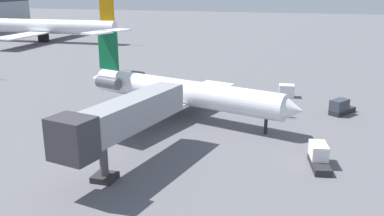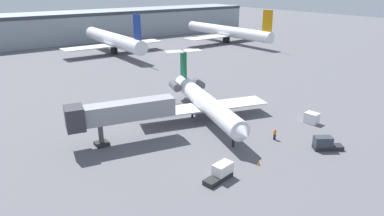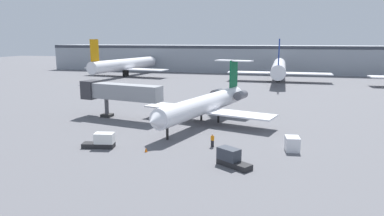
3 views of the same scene
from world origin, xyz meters
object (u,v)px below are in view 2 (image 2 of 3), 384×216
Objects in this scene: jet_bridge at (115,113)px; baggage_tug_lead at (221,173)px; cargo_container_uld at (312,118)px; parked_airliner_west_mid at (114,40)px; ground_crew_marshaller at (275,134)px; parked_airliner_centre at (227,31)px; baggage_tug_trailing at (325,144)px; traffic_cone_near at (259,163)px; regional_jet at (204,101)px.

jet_bridge is 3.70× the size of baggage_tug_lead.
cargo_container_uld is 73.56m from parked_airliner_west_mid.
baggage_tug_lead is at bearing -164.56° from ground_crew_marshaller.
parked_airliner_centre reaches higher than ground_crew_marshaller.
baggage_tug_trailing is at bearing -122.30° from parked_airliner_centre.
baggage_tug_lead is at bearing -131.38° from parked_airliner_centre.
traffic_cone_near is (11.87, -16.54, -4.29)m from jet_bridge.
baggage_tug_lead is at bearing -121.43° from regional_jet.
baggage_tug_trailing is 0.11× the size of parked_airliner_west_mid.
jet_bridge reaches higher than baggage_tug_lead.
cargo_container_uld reaches higher than ground_crew_marshaller.
cargo_container_uld is 0.05× the size of parked_airliner_centre.
baggage_tug_lead is 0.11× the size of parked_airliner_west_mid.
baggage_tug_trailing is (6.69, -18.86, -2.39)m from regional_jet.
regional_jet is 20.15m from baggage_tug_trailing.
regional_jet is 6.88× the size of baggage_tug_lead.
parked_airliner_west_mid reaches higher than baggage_tug_trailing.
jet_bridge is (-15.83, -0.14, 1.34)m from regional_jet.
ground_crew_marshaller is 0.75× the size of cargo_container_uld.
baggage_tug_lead is 7.62× the size of traffic_cone_near.
parked_airliner_centre is at bearing 46.22° from regional_jet.
cargo_container_uld is 80.44m from parked_airliner_centre.
parked_airliner_west_mid reaches higher than jet_bridge.
jet_bridge is 20.81m from traffic_cone_near.
baggage_tug_lead is 97.86m from parked_airliner_centre.
baggage_tug_lead is (-10.00, -16.37, -2.39)m from regional_jet.
baggage_tug_lead is 1.02× the size of baggage_tug_trailing.
cargo_container_uld reaches higher than traffic_cone_near.
parked_airliner_west_mid is at bearing 87.05° from baggage_tug_trailing.
jet_bridge is 9.17× the size of ground_crew_marshaller.
jet_bridge is at bearing 109.76° from baggage_tug_lead.
cargo_container_uld is at bearing -121.03° from parked_airliner_centre.
traffic_cone_near is (-3.97, -16.68, -2.95)m from regional_jet.
parked_airliner_west_mid is 0.90× the size of parked_airliner_centre.
jet_bridge is at bearing -140.96° from parked_airliner_centre.
regional_jet reaches higher than jet_bridge.
baggage_tug_lead is at bearing -70.24° from jet_bridge.
parked_airliner_centre is (54.65, 57.02, 0.96)m from regional_jet.
regional_jet is 19.33m from baggage_tug_lead.
jet_bridge is at bearing 158.04° from cargo_container_uld.
baggage_tug_trailing is at bearing -62.42° from ground_crew_marshaller.
parked_airliner_centre reaches higher than regional_jet.
ground_crew_marshaller is 13.95m from baggage_tug_lead.
parked_airliner_west_mid is (26.66, 61.72, -0.16)m from jet_bridge.
traffic_cone_near is 0.01× the size of parked_airliner_centre.
traffic_cone_near is (6.04, -0.32, -0.56)m from baggage_tug_lead.
regional_jet is 62.54m from parked_airliner_west_mid.
baggage_tug_lead reaches higher than cargo_container_uld.
regional_jet is 13.32m from ground_crew_marshaller.
cargo_container_uld is at bearing 11.00° from baggage_tug_lead.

